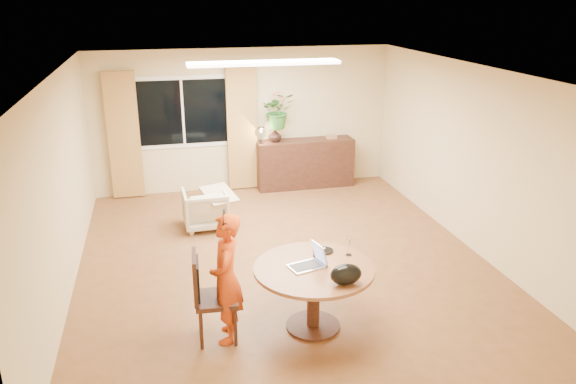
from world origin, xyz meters
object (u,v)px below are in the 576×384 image
Objects in this scene: dining_chair at (216,297)px; armchair at (205,208)px; child at (226,278)px; sideboard at (305,163)px.

dining_chair reaches higher than armchair.
armchair is at bearing 90.80° from dining_chair.
child is (0.11, -0.02, 0.21)m from dining_chair.
dining_chair is at bearing -115.45° from sideboard.
dining_chair is 0.55× the size of sideboard.
dining_chair is 1.46× the size of armchair.
dining_chair is 0.24m from child.
child is 5.12m from sideboard.
sideboard is at bearing 166.79° from child.
dining_chair is 5.15m from sideboard.
child reaches higher than armchair.
armchair is 2.58m from sideboard.
armchair is 0.38× the size of sideboard.
child is at bearing -5.46° from dining_chair.
sideboard is (2.10, 4.66, -0.26)m from child.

